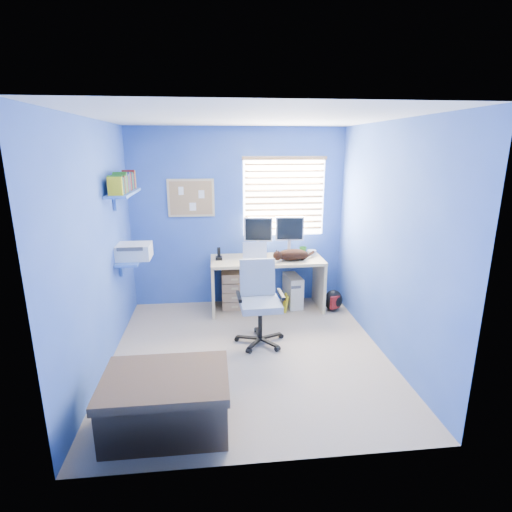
{
  "coord_description": "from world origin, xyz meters",
  "views": [
    {
      "loc": [
        -0.36,
        -3.99,
        2.24
      ],
      "look_at": [
        0.15,
        0.65,
        0.95
      ],
      "focal_mm": 28.0,
      "sensor_mm": 36.0,
      "label": 1
    }
  ],
  "objects": [
    {
      "name": "desk",
      "position": [
        0.37,
        1.26,
        0.37
      ],
      "size": [
        1.55,
        0.65,
        0.74
      ],
      "primitive_type": "cube",
      "color": "tan",
      "rests_on": "floor"
    },
    {
      "name": "yellow_book",
      "position": [
        0.62,
        1.14,
        0.12
      ],
      "size": [
        0.03,
        0.17,
        0.24
      ],
      "primitive_type": "cube",
      "color": "yellow",
      "rests_on": "floor"
    },
    {
      "name": "floor",
      "position": [
        0.0,
        0.0,
        0.0
      ],
      "size": [
        3.0,
        3.2,
        0.0
      ],
      "primitive_type": "cube",
      "color": "#B1A28D",
      "rests_on": "ground"
    },
    {
      "name": "monitor_left",
      "position": [
        0.27,
        1.49,
        1.01
      ],
      "size": [
        0.41,
        0.18,
        0.54
      ],
      "primitive_type": "cube",
      "rotation": [
        0.0,
        0.0,
        -0.17
      ],
      "color": "silver",
      "rests_on": "desk"
    },
    {
      "name": "wall_shelves",
      "position": [
        -1.35,
        0.75,
        1.43
      ],
      "size": [
        0.42,
        0.9,
        1.05
      ],
      "color": "#426FC5",
      "rests_on": "ground"
    },
    {
      "name": "wall_front",
      "position": [
        0.0,
        -1.6,
        1.25
      ],
      "size": [
        3.0,
        0.01,
        2.5
      ],
      "primitive_type": "cube",
      "color": "#2F52B5",
      "rests_on": "ground"
    },
    {
      "name": "tower_pc",
      "position": [
        0.76,
        1.34,
        0.23
      ],
      "size": [
        0.24,
        0.46,
        0.45
      ],
      "primitive_type": "cube",
      "rotation": [
        0.0,
        0.0,
        0.11
      ],
      "color": "beige",
      "rests_on": "floor"
    },
    {
      "name": "backpack",
      "position": [
        1.29,
        1.09,
        0.15
      ],
      "size": [
        0.31,
        0.28,
        0.3
      ],
      "primitive_type": "ellipsoid",
      "rotation": [
        0.0,
        0.0,
        0.43
      ],
      "color": "black",
      "rests_on": "floor"
    },
    {
      "name": "cat",
      "position": [
        0.7,
        1.14,
        0.82
      ],
      "size": [
        0.48,
        0.34,
        0.15
      ],
      "primitive_type": "ellipsoid",
      "rotation": [
        0.0,
        0.0,
        0.28
      ],
      "color": "black",
      "rests_on": "desk"
    },
    {
      "name": "wall_back",
      "position": [
        0.0,
        1.6,
        1.25
      ],
      "size": [
        3.0,
        0.01,
        2.5
      ],
      "primitive_type": "cube",
      "color": "#2F52B5",
      "rests_on": "ground"
    },
    {
      "name": "wall_left",
      "position": [
        -1.5,
        0.0,
        1.25
      ],
      "size": [
        0.01,
        3.2,
        2.5
      ],
      "primitive_type": "cube",
      "color": "#2F52B5",
      "rests_on": "ground"
    },
    {
      "name": "mug",
      "position": [
        0.92,
        1.46,
        0.79
      ],
      "size": [
        0.1,
        0.09,
        0.1
      ],
      "primitive_type": "imported",
      "color": "#226E1E",
      "rests_on": "desk"
    },
    {
      "name": "cd_spindle",
      "position": [
        1.03,
        1.38,
        0.78
      ],
      "size": [
        0.13,
        0.13,
        0.07
      ],
      "primitive_type": "cylinder",
      "color": "silver",
      "rests_on": "desk"
    },
    {
      "name": "monitor_right",
      "position": [
        0.72,
        1.49,
        1.01
      ],
      "size": [
        0.41,
        0.16,
        0.54
      ],
      "primitive_type": "cube",
      "rotation": [
        0.0,
        0.0,
        -0.09
      ],
      "color": "silver",
      "rests_on": "desk"
    },
    {
      "name": "corkboard",
      "position": [
        -0.65,
        1.58,
        1.55
      ],
      "size": [
        0.64,
        0.02,
        0.52
      ],
      "color": "tan",
      "rests_on": "ground"
    },
    {
      "name": "drawer_boxes",
      "position": [
        -0.09,
        1.34,
        0.27
      ],
      "size": [
        0.35,
        0.28,
        0.54
      ],
      "primitive_type": "cube",
      "color": "tan",
      "rests_on": "floor"
    },
    {
      "name": "ceiling",
      "position": [
        0.0,
        0.0,
        2.5
      ],
      "size": [
        3.0,
        3.2,
        0.0
      ],
      "primitive_type": "cube",
      "color": "white",
      "rests_on": "wall_back"
    },
    {
      "name": "office_chair",
      "position": [
        0.15,
        0.29,
        0.36
      ],
      "size": [
        0.58,
        0.58,
        0.96
      ],
      "color": "black",
      "rests_on": "floor"
    },
    {
      "name": "laptop",
      "position": [
        0.19,
        1.16,
        0.85
      ],
      "size": [
        0.36,
        0.3,
        0.22
      ],
      "primitive_type": "cube",
      "rotation": [
        0.0,
        0.0,
        -0.13
      ],
      "color": "silver",
      "rests_on": "desk"
    },
    {
      "name": "window_blinds",
      "position": [
        0.65,
        1.57,
        1.55
      ],
      "size": [
        1.15,
        0.05,
        1.1
      ],
      "color": "white",
      "rests_on": "ground"
    },
    {
      "name": "phone",
      "position": [
        -0.29,
        1.28,
        0.82
      ],
      "size": [
        0.09,
        0.11,
        0.17
      ],
      "primitive_type": "cube",
      "rotation": [
        0.0,
        0.0,
        -0.02
      ],
      "color": "black",
      "rests_on": "desk"
    },
    {
      "name": "wall_right",
      "position": [
        1.5,
        0.0,
        1.25
      ],
      "size": [
        0.01,
        3.2,
        2.5
      ],
      "primitive_type": "cube",
      "color": "#2F52B5",
      "rests_on": "ground"
    },
    {
      "name": "bed_corner",
      "position": [
        -0.78,
        -1.12,
        0.23
      ],
      "size": [
        0.97,
        0.69,
        0.47
      ],
      "primitive_type": "cube",
      "color": "brown",
      "rests_on": "floor"
    }
  ]
}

